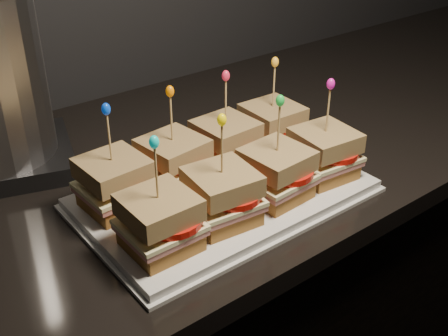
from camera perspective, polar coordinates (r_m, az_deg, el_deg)
cabinet at (r=1.33m, az=3.28°, el=-14.30°), size 2.48×0.61×0.87m
granite_slab at (r=1.07m, az=3.98°, el=3.29°), size 2.52×0.65×0.03m
platter at (r=0.84m, az=0.00°, el=-2.73°), size 0.41×0.25×0.02m
platter_rim at (r=0.84m, az=0.00°, el=-3.07°), size 0.42×0.27×0.01m
sandwich_0_bread_bot at (r=0.80m, az=-10.88°, el=-3.13°), size 0.09×0.09×0.02m
sandwich_0_ham at (r=0.80m, az=-10.99°, el=-2.20°), size 0.10×0.09×0.01m
sandwich_0_cheese at (r=0.79m, az=-11.04°, el=-1.77°), size 0.10×0.09×0.01m
sandwich_0_tomato at (r=0.79m, az=-10.12°, el=-1.21°), size 0.08×0.08×0.01m
sandwich_0_bread_top at (r=0.78m, az=-11.22°, el=-0.12°), size 0.09×0.09×0.03m
sandwich_0_pick at (r=0.76m, az=-11.55°, el=2.78°), size 0.00×0.00×0.09m
sandwich_0_frill at (r=0.74m, az=-11.90°, el=5.88°), size 0.01×0.01×0.02m
sandwich_1_bread_bot at (r=0.84m, az=-5.06°, el=-0.95°), size 0.09×0.09×0.02m
sandwich_1_ham at (r=0.84m, az=-5.11°, el=-0.04°), size 0.10×0.10×0.01m
sandwich_1_cheese at (r=0.83m, az=-5.13°, el=0.38°), size 0.10×0.10×0.01m
sandwich_1_tomato at (r=0.83m, az=-4.24°, el=0.92°), size 0.08×0.08×0.01m
sandwich_1_bread_top at (r=0.82m, az=-5.21°, el=1.98°), size 0.09×0.09×0.03m
sandwich_1_pick at (r=0.80m, az=-5.36°, el=4.78°), size 0.00×0.00×0.09m
sandwich_1_frill at (r=0.78m, az=-5.51°, el=7.77°), size 0.01×0.01×0.02m
sandwich_2_bread_bot at (r=0.89m, az=0.17°, el=1.03°), size 0.09×0.09×0.02m
sandwich_2_ham at (r=0.88m, az=0.17°, el=1.90°), size 0.09×0.09×0.01m
sandwich_2_cheese at (r=0.88m, az=0.17°, el=2.30°), size 0.10×0.09×0.01m
sandwich_2_tomato at (r=0.88m, az=1.03°, el=2.82°), size 0.08×0.08×0.01m
sandwich_2_bread_top at (r=0.87m, az=0.18°, el=3.84°), size 0.09×0.09×0.03m
sandwich_2_pick at (r=0.85m, az=0.18°, el=6.52°), size 0.00×0.00×0.09m
sandwich_2_frill at (r=0.83m, az=0.19°, el=9.36°), size 0.01×0.01×0.02m
sandwich_3_bread_bot at (r=0.95m, az=4.83°, el=2.78°), size 0.09×0.09×0.02m
sandwich_3_ham at (r=0.94m, az=4.87°, el=3.61°), size 0.09×0.09×0.01m
sandwich_3_cheese at (r=0.94m, az=4.89°, el=4.00°), size 0.10×0.09×0.01m
sandwich_3_tomato at (r=0.94m, az=5.70°, el=4.47°), size 0.08×0.08×0.01m
sandwich_3_bread_top at (r=0.93m, az=4.96°, el=5.46°), size 0.09×0.09×0.03m
sandwich_3_pick at (r=0.91m, az=5.08°, el=8.00°), size 0.00×0.00×0.09m
sandwich_3_frill at (r=0.89m, az=5.21°, el=10.67°), size 0.01×0.01×0.02m
sandwich_4_bread_bot at (r=0.72m, az=-6.43°, el=-7.21°), size 0.08×0.08×0.02m
sandwich_4_ham at (r=0.71m, az=-6.50°, el=-6.21°), size 0.09×0.09×0.01m
sandwich_4_cheese at (r=0.71m, az=-6.53°, el=-5.75°), size 0.09×0.09×0.01m
sandwich_4_tomato at (r=0.70m, az=-5.47°, el=-5.14°), size 0.08×0.08×0.01m
sandwich_4_bread_top at (r=0.69m, az=-6.65°, el=-3.98°), size 0.08×0.08×0.03m
sandwich_4_pick at (r=0.67m, az=-6.87°, el=-0.81°), size 0.00×0.00×0.09m
sandwich_4_frill at (r=0.64m, az=-7.11°, el=2.62°), size 0.01×0.01×0.02m
sandwich_5_bread_bot at (r=0.76m, az=-0.20°, el=-4.53°), size 0.09×0.09×0.02m
sandwich_5_ham at (r=0.75m, az=-0.20°, el=-3.56°), size 0.10×0.10×0.01m
sandwich_5_cheese at (r=0.75m, az=-0.20°, el=-3.11°), size 0.10×0.10×0.01m
sandwich_5_tomato at (r=0.75m, az=0.80°, el=-2.52°), size 0.08×0.08×0.01m
sandwich_5_bread_top at (r=0.74m, az=-0.21°, el=-1.40°), size 0.09×0.09×0.03m
sandwich_5_pick at (r=0.71m, az=-0.21°, el=1.64°), size 0.00×0.00×0.09m
sandwich_5_frill at (r=0.69m, az=-0.22°, el=4.92°), size 0.01×0.01×0.02m
sandwich_6_bread_bot at (r=0.82m, az=5.24°, el=-2.13°), size 0.09×0.09×0.02m
sandwich_6_ham at (r=0.81m, az=5.29°, el=-1.20°), size 0.10×0.09×0.01m
sandwich_6_cheese at (r=0.80m, az=5.31°, el=-0.77°), size 0.10×0.09×0.01m
sandwich_6_tomato at (r=0.80m, az=6.26°, el=-0.21°), size 0.08×0.08×0.01m
sandwich_6_bread_top at (r=0.79m, az=5.40°, el=0.87°), size 0.09×0.09×0.03m
sandwich_6_pick at (r=0.77m, az=5.56°, el=3.75°), size 0.00×0.00×0.09m
sandwich_6_frill at (r=0.75m, az=5.72°, el=6.83°), size 0.01×0.01×0.02m
sandwich_7_bread_bot at (r=0.88m, az=9.95°, el=-0.02°), size 0.09×0.09×0.02m
sandwich_7_ham at (r=0.87m, az=10.04°, el=0.86°), size 0.10×0.10×0.01m
sandwich_7_cheese at (r=0.87m, az=10.08°, el=1.27°), size 0.10×0.10×0.01m
sandwich_7_tomato at (r=0.87m, az=10.95°, el=1.78°), size 0.08×0.08×0.01m
sandwich_7_bread_top at (r=0.85m, az=10.24°, el=2.82°), size 0.09×0.09×0.03m
sandwich_7_pick at (r=0.83m, az=10.51°, el=5.52°), size 0.00×0.00×0.09m
sandwich_7_frill at (r=0.82m, az=10.80°, el=8.39°), size 0.01×0.01×0.02m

